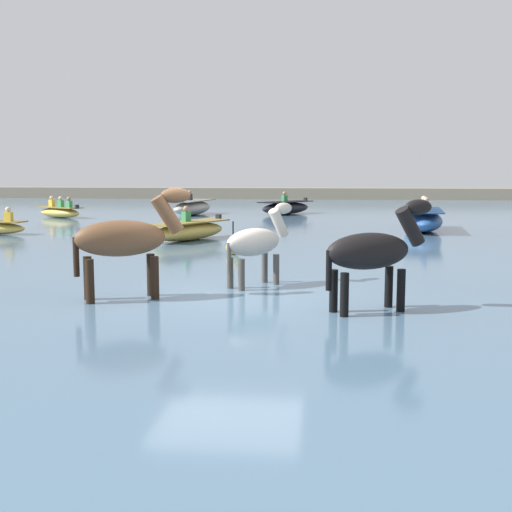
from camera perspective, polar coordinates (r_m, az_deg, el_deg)
name	(u,v)px	position (r m, az deg, el deg)	size (l,w,h in m)	color
ground_plane	(229,314)	(11.03, -2.41, -5.11)	(120.00, 120.00, 0.00)	gray
water_surface	(275,242)	(20.83, 1.71, 1.27)	(90.00, 90.00, 0.29)	slate
horse_lead_black	(373,254)	(9.86, 10.22, 0.17)	(1.75, 1.13, 1.98)	black
horse_trailing_pinto	(256,244)	(11.89, 0.02, 1.04)	(1.28, 1.47, 1.81)	beige
horse_flank_bay	(125,241)	(10.84, -11.41, 1.27)	(1.90, 1.17, 2.13)	brown
boat_mid_channel	(286,208)	(31.80, 2.63, 4.26)	(2.78, 3.21, 1.11)	black
boat_distant_east	(60,212)	(30.80, -16.87, 3.75)	(2.63, 2.00, 0.97)	gold
boat_far_offshore	(423,220)	(23.67, 14.49, 3.08)	(1.74, 4.04, 1.24)	#28518E
boat_near_port	(189,231)	(19.97, -5.93, 2.23)	(2.32, 3.23, 1.05)	gold
boat_mid_outer	(192,207)	(31.49, -5.63, 4.27)	(1.85, 3.67, 1.18)	#B2AD9E
channel_buoy	(233,247)	(16.45, -2.03, 0.79)	(0.37, 0.37, 0.85)	yellow
far_shoreline	(305,195)	(49.60, 4.35, 5.35)	(80.00, 2.40, 1.12)	gray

